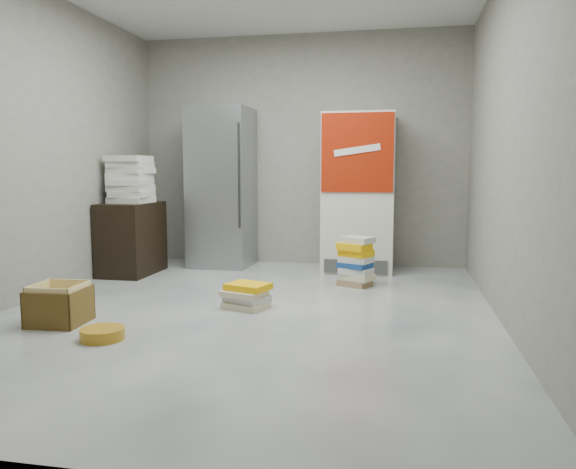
# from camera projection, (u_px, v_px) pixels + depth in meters

# --- Properties ---
(ground) EXTENTS (5.00, 5.00, 0.00)m
(ground) POSITION_uv_depth(u_px,v_px,m) (247.00, 312.00, 4.64)
(ground) COLOR silver
(ground) RESTS_ON ground
(room_shell) EXTENTS (4.04, 5.04, 2.82)m
(room_shell) POSITION_uv_depth(u_px,v_px,m) (246.00, 90.00, 4.43)
(room_shell) COLOR gray
(room_shell) RESTS_ON ground
(steel_fridge) EXTENTS (0.70, 0.72, 1.90)m
(steel_fridge) POSITION_uv_depth(u_px,v_px,m) (222.00, 188.00, 6.78)
(steel_fridge) COLOR #A5A9AD
(steel_fridge) RESTS_ON ground
(coke_cooler) EXTENTS (0.80, 0.73, 1.80)m
(coke_cooler) POSITION_uv_depth(u_px,v_px,m) (359.00, 193.00, 6.45)
(coke_cooler) COLOR silver
(coke_cooler) RESTS_ON ground
(wood_shelf) EXTENTS (0.50, 0.80, 0.80)m
(wood_shelf) POSITION_uv_depth(u_px,v_px,m) (132.00, 238.00, 6.29)
(wood_shelf) COLOR black
(wood_shelf) RESTS_ON ground
(supply_box_stack) EXTENTS (0.45, 0.45, 0.52)m
(supply_box_stack) POSITION_uv_depth(u_px,v_px,m) (131.00, 179.00, 6.21)
(supply_box_stack) COLOR white
(supply_box_stack) RESTS_ON wood_shelf
(phonebook_stack_main) EXTENTS (0.40, 0.38, 0.50)m
(phonebook_stack_main) POSITION_uv_depth(u_px,v_px,m) (356.00, 261.00, 5.65)
(phonebook_stack_main) COLOR #93714F
(phonebook_stack_main) RESTS_ON ground
(phonebook_stack_side) EXTENTS (0.43, 0.40, 0.21)m
(phonebook_stack_side) POSITION_uv_depth(u_px,v_px,m) (246.00, 296.00, 4.76)
(phonebook_stack_side) COLOR beige
(phonebook_stack_side) RESTS_ON ground
(cardboard_box) EXTENTS (0.41, 0.41, 0.31)m
(cardboard_box) POSITION_uv_depth(u_px,v_px,m) (59.00, 307.00, 4.26)
(cardboard_box) COLOR gold
(cardboard_box) RESTS_ON ground
(bucket_lid) EXTENTS (0.37, 0.37, 0.08)m
(bucket_lid) POSITION_uv_depth(u_px,v_px,m) (102.00, 334.00, 3.88)
(bucket_lid) COLOR #B9811B
(bucket_lid) RESTS_ON ground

